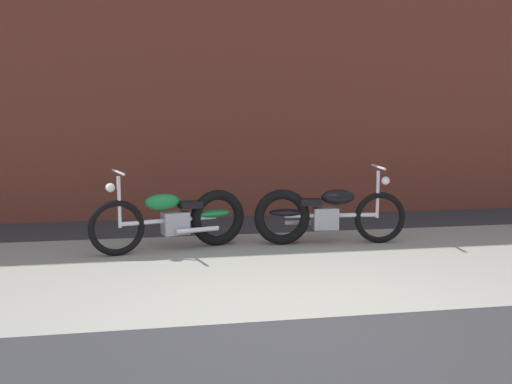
# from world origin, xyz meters

# --- Properties ---
(ground_plane) EXTENTS (80.00, 80.00, 0.00)m
(ground_plane) POSITION_xyz_m (0.00, 0.00, 0.00)
(ground_plane) COLOR #2D2D30
(sidewalk_slab) EXTENTS (36.00, 3.50, 0.01)m
(sidewalk_slab) POSITION_xyz_m (0.00, 1.75, 0.00)
(sidewalk_slab) COLOR gray
(sidewalk_slab) RESTS_ON ground
(brick_building_wall) EXTENTS (36.00, 0.50, 6.44)m
(brick_building_wall) POSITION_xyz_m (0.00, 5.20, 3.22)
(brick_building_wall) COLOR brown
(brick_building_wall) RESTS_ON ground
(motorcycle_green) EXTENTS (1.96, 0.77, 1.03)m
(motorcycle_green) POSITION_xyz_m (-0.87, 2.73, 0.40)
(motorcycle_green) COLOR black
(motorcycle_green) RESTS_ON ground
(motorcycle_black) EXTENTS (2.01, 0.59, 1.03)m
(motorcycle_black) POSITION_xyz_m (0.93, 2.71, 0.40)
(motorcycle_black) COLOR black
(motorcycle_black) RESTS_ON ground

